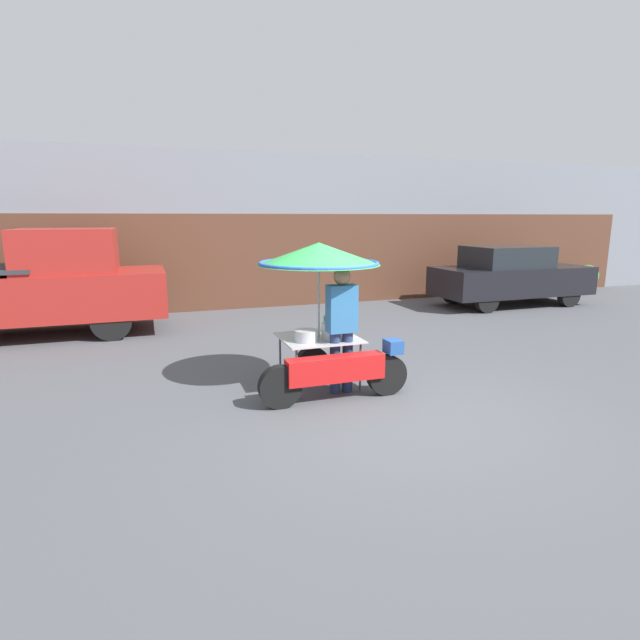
% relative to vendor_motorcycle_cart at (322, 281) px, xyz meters
% --- Properties ---
extents(ground_plane, '(36.00, 36.00, 0.00)m').
position_rel_vendor_motorcycle_cart_xyz_m(ground_plane, '(0.51, -1.14, -1.49)').
color(ground_plane, '#4C4F54').
extents(shopfront_building, '(28.00, 2.06, 3.92)m').
position_rel_vendor_motorcycle_cart_xyz_m(shopfront_building, '(0.51, 7.44, 0.46)').
color(shopfront_building, gray).
rests_on(shopfront_building, ground).
extents(vendor_motorcycle_cart, '(2.00, 1.65, 1.99)m').
position_rel_vendor_motorcycle_cart_xyz_m(vendor_motorcycle_cart, '(0.00, 0.00, 0.00)').
color(vendor_motorcycle_cart, black).
rests_on(vendor_motorcycle_cart, ground).
extents(vendor_person, '(0.38, 0.23, 1.68)m').
position_rel_vendor_motorcycle_cart_xyz_m(vendor_person, '(0.18, -0.27, -0.54)').
color(vendor_person, navy).
rests_on(vendor_person, ground).
extents(parked_car, '(4.17, 1.68, 1.57)m').
position_rel_vendor_motorcycle_cart_xyz_m(parked_car, '(6.91, 4.56, -0.69)').
color(parked_car, black).
rests_on(parked_car, ground).
extents(pickup_truck, '(5.25, 1.86, 2.10)m').
position_rel_vendor_motorcycle_cart_xyz_m(pickup_truck, '(-4.33, 4.68, -0.49)').
color(pickup_truck, black).
rests_on(pickup_truck, ground).
extents(potted_plant, '(0.66, 0.66, 0.85)m').
position_rel_vendor_motorcycle_cart_xyz_m(potted_plant, '(10.86, 5.72, -1.00)').
color(potted_plant, brown).
rests_on(potted_plant, ground).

